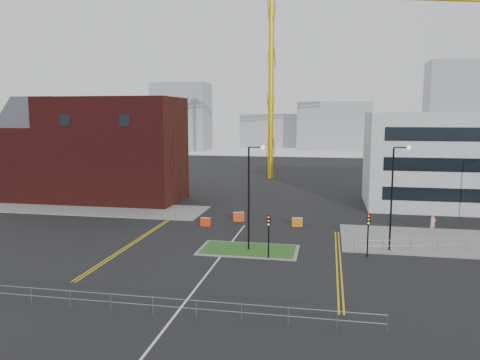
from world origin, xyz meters
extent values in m
plane|color=black|center=(0.00, 0.00, 0.00)|extent=(200.00, 200.00, 0.00)
cube|color=slate|center=(-20.00, 22.00, 0.06)|extent=(28.00, 8.00, 0.12)
cube|color=slate|center=(22.00, 14.00, 0.06)|extent=(24.00, 10.00, 0.12)
cube|color=slate|center=(2.00, 8.00, 0.04)|extent=(8.60, 4.60, 0.08)
cube|color=#27501A|center=(2.00, 8.00, 0.06)|extent=(8.00, 4.00, 0.12)
cube|color=#451311|center=(-20.00, 28.00, 7.00)|extent=(18.00, 10.00, 14.00)
cube|color=black|center=(-24.00, 22.98, 11.00)|extent=(1.40, 0.10, 1.40)
cube|color=black|center=(-16.00, 22.98, 11.00)|extent=(1.40, 0.10, 1.40)
cube|color=#451311|center=(-32.00, 28.00, 5.00)|extent=(6.00, 10.00, 10.00)
cube|color=#2D3038|center=(-32.00, 28.00, 10.00)|extent=(6.40, 8.49, 8.49)
cube|color=#A4A6A8|center=(26.00, 32.00, 6.00)|extent=(25.00, 12.00, 12.00)
cylinder|color=yellow|center=(-2.00, 55.00, 16.96)|extent=(1.00, 1.00, 33.91)
cylinder|color=black|center=(2.00, 8.00, 4.50)|extent=(0.16, 0.16, 9.00)
cylinder|color=black|center=(2.60, 8.00, 9.00)|extent=(1.20, 0.10, 0.10)
sphere|color=silver|center=(3.20, 8.00, 9.00)|extent=(0.36, 0.36, 0.36)
cylinder|color=black|center=(14.00, 10.00, 4.50)|extent=(0.16, 0.16, 9.00)
cylinder|color=black|center=(14.60, 10.00, 9.00)|extent=(1.20, 0.10, 0.10)
sphere|color=silver|center=(15.20, 10.00, 9.00)|extent=(0.36, 0.36, 0.36)
cylinder|color=black|center=(4.00, 6.00, 1.50)|extent=(0.12, 0.12, 3.00)
cube|color=black|center=(4.00, 6.00, 3.20)|extent=(0.28, 0.22, 0.90)
sphere|color=red|center=(4.00, 5.87, 3.50)|extent=(0.18, 0.18, 0.18)
sphere|color=orange|center=(4.00, 5.87, 3.20)|extent=(0.18, 0.18, 0.18)
sphere|color=#0CCC33|center=(4.00, 5.87, 2.90)|extent=(0.18, 0.18, 0.18)
cylinder|color=black|center=(12.00, 8.00, 1.50)|extent=(0.12, 0.12, 3.00)
cube|color=black|center=(12.00, 8.00, 3.20)|extent=(0.28, 0.22, 0.90)
sphere|color=red|center=(12.00, 7.87, 3.50)|extent=(0.18, 0.18, 0.18)
sphere|color=orange|center=(12.00, 7.87, 3.20)|extent=(0.18, 0.18, 0.18)
sphere|color=#0CCC33|center=(12.00, 7.87, 2.90)|extent=(0.18, 0.18, 0.18)
cylinder|color=gray|center=(0.00, -6.00, 1.05)|extent=(24.00, 0.04, 0.04)
cylinder|color=gray|center=(0.00, -6.00, 0.55)|extent=(24.00, 0.04, 0.04)
cylinder|color=gray|center=(12.00, -6.00, 0.55)|extent=(0.05, 0.05, 1.10)
cylinder|color=gray|center=(-11.00, 18.00, 1.05)|extent=(6.00, 0.04, 0.04)
cylinder|color=gray|center=(-11.00, 18.00, 0.55)|extent=(6.00, 0.04, 0.04)
cylinder|color=gray|center=(-14.00, 18.00, 0.55)|extent=(0.05, 0.05, 1.10)
cylinder|color=gray|center=(-8.00, 18.00, 0.55)|extent=(0.05, 0.05, 1.10)
cylinder|color=gray|center=(20.50, 11.50, 1.05)|extent=(19.01, 5.04, 0.04)
cylinder|color=gray|center=(20.50, 11.50, 0.55)|extent=(19.01, 5.04, 0.04)
cylinder|color=gray|center=(11.00, 9.00, 0.55)|extent=(0.05, 0.05, 1.10)
cube|color=silver|center=(0.00, 2.00, 0.01)|extent=(0.15, 30.00, 0.01)
cube|color=gold|center=(-9.00, 10.00, 0.01)|extent=(0.12, 24.00, 0.01)
cube|color=gold|center=(-8.70, 10.00, 0.01)|extent=(0.12, 24.00, 0.01)
cube|color=gold|center=(9.50, 6.00, 0.01)|extent=(0.12, 20.00, 0.01)
cube|color=gold|center=(9.80, 6.00, 0.01)|extent=(0.12, 20.00, 0.01)
cube|color=gray|center=(-40.00, 120.00, 11.00)|extent=(18.00, 12.00, 22.00)
cube|color=gray|center=(10.00, 130.00, 8.00)|extent=(24.00, 12.00, 16.00)
cube|color=gray|center=(45.00, 125.00, 14.00)|extent=(14.00, 12.00, 28.00)
cube|color=gray|center=(-8.00, 140.00, 6.00)|extent=(30.00, 12.00, 12.00)
imported|color=pink|center=(19.10, 17.84, 0.94)|extent=(0.82, 0.76, 1.87)
cube|color=#F13F0D|center=(-1.00, 18.86, 0.51)|extent=(1.28, 0.82, 1.01)
cube|color=silver|center=(-1.00, 18.86, 0.96)|extent=(1.28, 0.82, 0.12)
cube|color=#F8350D|center=(-4.00, 16.00, 0.44)|extent=(1.08, 0.41, 0.88)
cube|color=silver|center=(-4.00, 16.00, 0.84)|extent=(1.08, 0.41, 0.11)
cube|color=orange|center=(5.54, 17.65, 0.46)|extent=(1.15, 0.56, 0.92)
cube|color=silver|center=(5.54, 17.65, 0.87)|extent=(1.15, 0.56, 0.11)
camera|label=1|loc=(8.67, -30.87, 11.72)|focal=35.00mm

